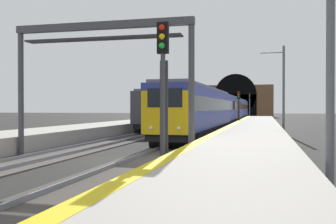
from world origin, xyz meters
The scene contains 14 objects.
ground_plane centered at (0.00, 0.00, 0.00)m, with size 320.00×320.00×0.00m, color black.
platform_right centered at (0.00, -4.19, 0.46)m, with size 112.00×4.30×0.92m, color #ADA89E.
platform_right_edge_strip centered at (0.00, -2.29, 0.93)m, with size 112.00×0.50×0.01m, color yellow.
track_main_line centered at (0.00, 0.00, 0.04)m, with size 160.00×2.83×0.21m.
track_adjacent_line centered at (0.00, 5.12, 0.04)m, with size 160.00×2.95×0.21m.
train_main_approaching centered at (35.17, 0.00, 2.27)m, with size 62.91×3.22×3.99m.
train_adjacent_platform centered at (34.99, 5.12, 2.32)m, with size 38.42×3.29×4.97m.
railway_signal_near centered at (-3.98, -1.76, 3.18)m, with size 0.39×0.38×5.26m.
railway_signal_mid centered at (35.31, -1.76, 2.82)m, with size 0.39×0.38×4.61m.
railway_signal_far centered at (73.53, -1.76, 3.48)m, with size 0.39×0.38×5.80m.
overhead_signal_gantry centered at (0.83, 2.56, 5.00)m, with size 0.70×9.07×6.52m.
tunnel_portal centered at (91.04, 2.56, 4.33)m, with size 2.73×19.80×11.55m.
catenary_mast_near centered at (20.46, -6.71, 4.14)m, with size 0.22×2.18×8.05m.
catenary_mast_far centered at (-5.68, -6.72, 4.12)m, with size 0.22×1.81×8.05m.
Camera 1 is at (-16.70, -5.07, 2.39)m, focal length 41.96 mm.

